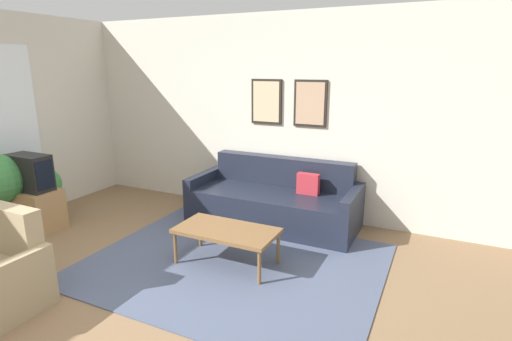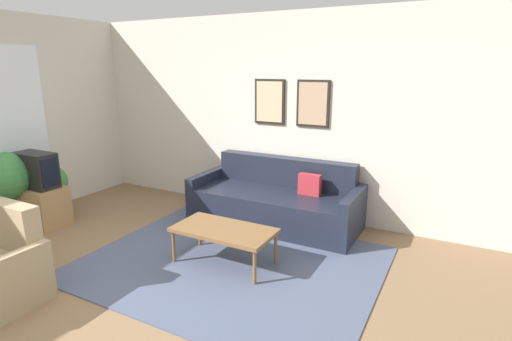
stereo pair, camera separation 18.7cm
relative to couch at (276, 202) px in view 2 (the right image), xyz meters
The scene contains 9 objects.
ground_plane 2.51m from the couch, 101.74° to the right, with size 16.00×16.00×0.00m, color #846647.
area_rug 1.27m from the couch, 87.24° to the right, with size 2.99×2.38×0.01m.
wall_back 1.26m from the couch, 136.82° to the left, with size 8.00×0.09×2.70m.
couch is the anchor object (origin of this frame).
coffee_table 1.26m from the couch, 90.01° to the right, with size 1.05×0.54×0.40m.
tv_stand 3.06m from the couch, 151.12° to the right, with size 0.66×0.43×0.51m.
tv 3.09m from the couch, 151.10° to the right, with size 0.56×0.28×0.45m.
potted_plant_tall 3.39m from the couch, 149.25° to the right, with size 0.61×0.61×0.99m.
potted_plant_by_window 3.05m from the couch, 155.90° to the right, with size 0.45×0.45×0.73m.
Camera 2 is at (2.59, -2.04, 2.01)m, focal length 28.00 mm.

